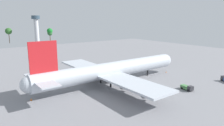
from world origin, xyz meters
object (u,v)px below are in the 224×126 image
(fuel_truck, at_px, (126,63))
(safety_cone_tail, at_px, (31,99))
(catering_truck, at_px, (187,87))
(cargo_airplane, at_px, (111,70))
(pushback_tractor, at_px, (42,73))
(control_tower, at_px, (36,26))
(safety_cone_nose, at_px, (166,72))

(fuel_truck, height_order, safety_cone_tail, fuel_truck)
(catering_truck, relative_size, safety_cone_tail, 6.37)
(cargo_airplane, height_order, catering_truck, cargo_airplane)
(fuel_truck, bearing_deg, catering_truck, -101.74)
(pushback_tractor, xyz_separation_m, safety_cone_tail, (-12.58, -27.99, -0.85))
(cargo_airplane, distance_m, catering_truck, 29.55)
(catering_truck, bearing_deg, fuel_truck, 78.26)
(fuel_truck, relative_size, catering_truck, 1.07)
(fuel_truck, relative_size, safety_cone_tail, 6.82)
(pushback_tractor, bearing_deg, safety_cone_tail, -114.20)
(catering_truck, xyz_separation_m, control_tower, (2.79, 187.82, 16.88))
(cargo_airplane, xyz_separation_m, safety_cone_nose, (32.03, -1.93, -5.29))
(catering_truck, bearing_deg, safety_cone_tail, 153.86)
(fuel_truck, relative_size, safety_cone_nose, 7.70)
(safety_cone_nose, height_order, control_tower, control_tower)
(pushback_tractor, height_order, catering_truck, pushback_tractor)
(pushback_tractor, bearing_deg, fuel_truck, -7.82)
(pushback_tractor, height_order, control_tower, control_tower)
(pushback_tractor, height_order, safety_cone_nose, pushback_tractor)
(cargo_airplane, xyz_separation_m, control_tower, (20.75, 164.83, 12.23))
(safety_cone_tail, height_order, control_tower, control_tower)
(cargo_airplane, relative_size, control_tower, 2.39)
(pushback_tractor, relative_size, safety_cone_tail, 5.28)
(safety_cone_tail, bearing_deg, cargo_airplane, -2.13)
(fuel_truck, bearing_deg, control_tower, 92.71)
(catering_truck, relative_size, safety_cone_nose, 7.19)
(cargo_airplane, xyz_separation_m, catering_truck, (17.97, -22.99, -4.65))
(fuel_truck, distance_m, safety_cone_nose, 25.17)
(fuel_truck, xyz_separation_m, catering_truck, (-9.52, -45.80, -0.18))
(catering_truck, distance_m, control_tower, 188.60)
(catering_truck, bearing_deg, pushback_tractor, 125.08)
(cargo_airplane, relative_size, safety_cone_tail, 87.48)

